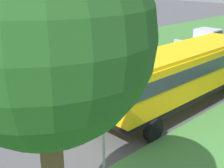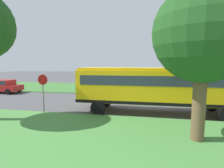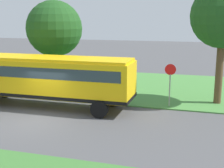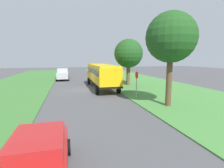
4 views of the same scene
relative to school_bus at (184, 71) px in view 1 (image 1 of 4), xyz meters
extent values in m
plane|color=#4C4C4F|center=(2.59, 0.80, -1.92)|extent=(120.00, 120.00, 0.00)
cube|color=#3D7533|center=(11.59, 0.80, -1.89)|extent=(10.00, 80.00, 0.07)
cube|color=yellow|center=(0.00, 0.29, -0.02)|extent=(2.50, 10.50, 2.20)
cube|color=yellow|center=(0.00, 0.29, 1.16)|extent=(2.35, 10.29, 0.16)
cube|color=black|center=(0.00, 0.29, -1.00)|extent=(2.54, 10.54, 0.20)
cube|color=#2D3842|center=(0.00, 0.59, 0.44)|extent=(2.53, 9.24, 0.64)
cylinder|color=red|center=(1.43, -2.60, 0.13)|extent=(0.03, 0.44, 0.44)
cylinder|color=black|center=(1.25, -3.91, -1.42)|extent=(0.30, 1.00, 1.00)
cylinder|color=black|center=(1.25, 3.96, -1.42)|extent=(0.30, 1.00, 1.00)
cylinder|color=black|center=(-1.25, 3.96, -1.42)|extent=(0.30, 1.00, 1.00)
cube|color=#B7B7BC|center=(5.29, -10.81, -1.12)|extent=(2.00, 5.40, 0.80)
cube|color=#B7B7BC|center=(5.29, -11.75, -0.27)|extent=(1.90, 1.70, 0.90)
cube|color=#2D3842|center=(5.29, -11.75, -0.24)|extent=(1.94, 1.53, 0.63)
cube|color=#B7B7BC|center=(5.29, -8.19, -0.54)|extent=(2.00, 0.16, 0.36)
cylinder|color=black|center=(6.29, -12.56, -1.52)|extent=(0.28, 0.80, 0.80)
cylinder|color=black|center=(4.29, -12.56, -1.52)|extent=(0.28, 0.80, 0.80)
cylinder|color=black|center=(6.29, -9.05, -1.52)|extent=(0.28, 0.80, 0.80)
cylinder|color=black|center=(4.29, -9.05, -1.52)|extent=(0.28, 0.80, 0.80)
sphere|color=#1E4C1C|center=(-3.66, 10.41, 3.71)|extent=(4.03, 4.03, 4.03)
sphere|color=#1E4C1C|center=(-3.78, 10.01, 3.46)|extent=(2.32, 2.32, 2.32)
cylinder|color=gray|center=(-2.01, 7.49, -0.87)|extent=(0.08, 0.08, 2.10)
cylinder|color=red|center=(-2.01, 7.49, 0.48)|extent=(0.03, 0.68, 0.68)
camera|label=1|loc=(-8.36, 13.31, 4.73)|focal=50.00mm
camera|label=2|loc=(-12.33, 0.93, 1.50)|focal=28.00mm
camera|label=3|loc=(17.07, 9.35, 3.60)|focal=50.00mm
camera|label=4|loc=(4.38, 23.01, 2.04)|focal=28.00mm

